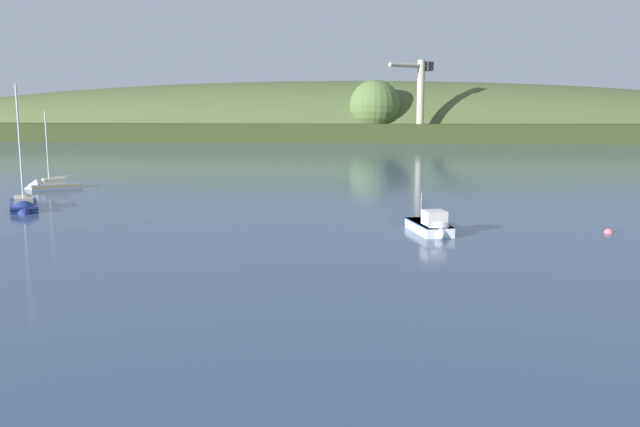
{
  "coord_description": "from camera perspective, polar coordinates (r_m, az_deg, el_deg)",
  "views": [
    {
      "loc": [
        3.66,
        -9.79,
        8.99
      ],
      "look_at": [
        -2.07,
        36.53,
        1.75
      ],
      "focal_mm": 37.02,
      "sensor_mm": 36.0,
      "label": 1
    }
  ],
  "objects": [
    {
      "name": "sailboat_midwater_white",
      "position": [
        66.47,
        -24.2,
        0.36
      ],
      "size": [
        6.12,
        7.97,
        12.6
      ],
      "rotation": [
        0.0,
        0.0,
        5.27
      ],
      "color": "navy",
      "rests_on": "ground"
    },
    {
      "name": "mooring_buoy_foreground",
      "position": [
        53.81,
        23.67,
        -1.55
      ],
      "size": [
        0.68,
        0.68,
        0.76
      ],
      "color": "#E06675",
      "rests_on": "ground"
    },
    {
      "name": "far_shoreline_hill",
      "position": [
        226.1,
        1.88,
        6.65
      ],
      "size": [
        441.05,
        80.84,
        38.44
      ],
      "rotation": [
        0.0,
        0.0,
        0.03
      ],
      "color": "#35401E",
      "rests_on": "ground"
    },
    {
      "name": "dockside_crane",
      "position": [
        195.74,
        8.61,
        9.48
      ],
      "size": [
        12.82,
        11.29,
        23.58
      ],
      "rotation": [
        0.0,
        0.0,
        3.84
      ],
      "color": "#4C4C51",
      "rests_on": "ground"
    },
    {
      "name": "fishing_boat_moored",
      "position": [
        49.57,
        9.62,
        -1.24
      ],
      "size": [
        3.58,
        5.96,
        3.47
      ],
      "rotation": [
        0.0,
        0.0,
        5.01
      ],
      "color": "white",
      "rests_on": "ground"
    },
    {
      "name": "sailboat_near_mooring",
      "position": [
        83.79,
        -22.43,
        2.17
      ],
      "size": [
        6.37,
        5.79,
        9.98
      ],
      "rotation": [
        0.0,
        0.0,
        3.83
      ],
      "color": "#ADB2BC",
      "rests_on": "ground"
    }
  ]
}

